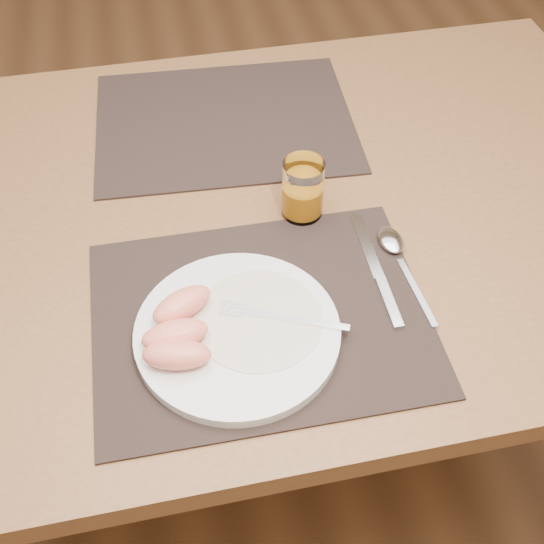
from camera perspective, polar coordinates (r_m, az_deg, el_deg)
The scene contains 11 objects.
ground at distance 1.68m, azimuth -1.45°, elevation -13.48°, with size 5.00×5.00×0.00m, color brown.
table at distance 1.13m, azimuth -2.09°, elevation 2.46°, with size 1.40×0.90×0.75m.
placemat_near at distance 0.92m, azimuth -0.96°, elevation -3.72°, with size 0.45×0.35×0.00m, color black.
placemat_far at distance 1.24m, azimuth -3.98°, elevation 12.43°, with size 0.45×0.35×0.00m, color black.
plate at distance 0.90m, azimuth -2.91°, elevation -5.09°, with size 0.27×0.27×0.02m, color white.
plate_dressing at distance 0.90m, azimuth -1.15°, elevation -3.95°, with size 0.17×0.17×0.00m.
fork at distance 0.90m, azimuth -0.01°, elevation -3.68°, with size 0.17×0.09×0.00m.
knife at distance 0.97m, azimuth 8.98°, elevation -0.46°, with size 0.02×0.22×0.01m.
spoon at distance 1.01m, azimuth 10.20°, elevation 2.05°, with size 0.04×0.19×0.01m.
juice_glass at distance 1.03m, azimuth 2.59°, elevation 6.75°, with size 0.06×0.06×0.09m.
grapefruit_wedges at distance 0.87m, azimuth -7.88°, elevation -4.89°, with size 0.11×0.14×0.03m.
Camera 1 is at (-0.12, -0.77, 1.48)m, focal length 45.00 mm.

